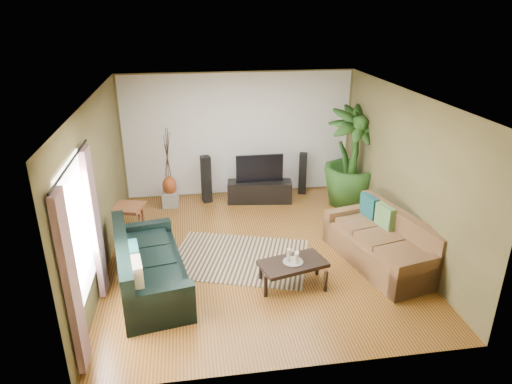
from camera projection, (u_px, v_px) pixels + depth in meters
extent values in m
plane|color=olive|center=(258.00, 252.00, 7.90)|extent=(5.50, 5.50, 0.00)
plane|color=white|center=(258.00, 96.00, 6.87)|extent=(5.50, 5.50, 0.00)
plane|color=olive|center=(238.00, 135.00, 9.90)|extent=(5.00, 0.00, 5.00)
plane|color=olive|center=(297.00, 270.00, 4.87)|extent=(5.00, 0.00, 5.00)
plane|color=olive|center=(98.00, 188.00, 7.04)|extent=(0.00, 5.50, 5.50)
plane|color=olive|center=(403.00, 172.00, 7.73)|extent=(0.00, 5.50, 5.50)
plane|color=white|center=(238.00, 135.00, 9.89)|extent=(4.90, 0.00, 4.90)
plane|color=white|center=(77.00, 233.00, 5.56)|extent=(0.00, 1.80, 1.80)
cube|color=gray|center=(71.00, 285.00, 4.98)|extent=(0.08, 0.35, 2.20)
cube|color=gray|center=(95.00, 224.00, 6.35)|extent=(0.08, 0.35, 2.20)
cylinder|color=black|center=(70.00, 163.00, 5.22)|extent=(0.03, 1.90, 0.03)
cube|color=black|center=(150.00, 262.00, 6.79)|extent=(1.30, 2.30, 0.85)
cube|color=brown|center=(380.00, 240.00, 7.43)|extent=(1.38, 2.22, 0.85)
cube|color=tan|center=(239.00, 258.00, 7.71)|extent=(2.62, 2.19, 0.01)
cube|color=black|center=(293.00, 274.00, 6.91)|extent=(1.09, 0.77, 0.40)
cylinder|color=gray|center=(293.00, 262.00, 6.83)|extent=(0.30, 0.30, 0.01)
cylinder|color=beige|center=(289.00, 255.00, 6.81)|extent=(0.06, 0.06, 0.20)
cylinder|color=beige|center=(296.00, 258.00, 6.77)|extent=(0.06, 0.06, 0.15)
cylinder|color=#F2EACC|center=(297.00, 255.00, 6.87)|extent=(0.06, 0.06, 0.13)
cube|color=black|center=(260.00, 192.00, 9.85)|extent=(1.41, 0.58, 0.46)
cube|color=black|center=(259.00, 168.00, 9.67)|extent=(1.01, 0.05, 0.59)
cube|color=black|center=(206.00, 179.00, 9.74)|extent=(0.23, 0.24, 1.03)
cube|color=black|center=(303.00, 173.00, 10.20)|extent=(0.22, 0.23, 0.94)
imported|color=#234D19|center=(352.00, 158.00, 9.44)|extent=(1.31, 1.31, 2.08)
cylinder|color=black|center=(349.00, 197.00, 9.78)|extent=(0.38, 0.38, 0.30)
cube|color=gray|center=(171.00, 199.00, 9.65)|extent=(0.34, 0.34, 0.32)
ellipsoid|color=#913F1A|center=(170.00, 186.00, 9.53)|extent=(0.29, 0.29, 0.41)
cube|color=#955430|center=(129.00, 220.00, 8.45)|extent=(0.66, 0.66, 0.56)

